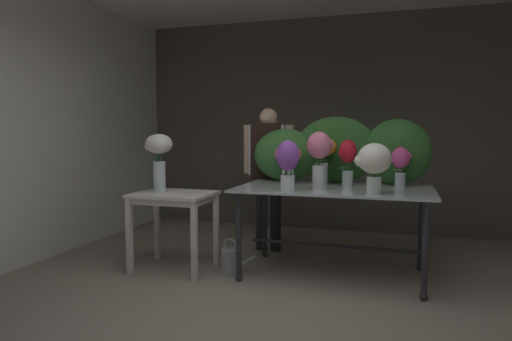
% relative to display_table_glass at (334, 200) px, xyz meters
% --- Properties ---
extents(ground_plane, '(7.86, 7.86, 0.00)m').
position_rel_display_table_glass_xyz_m(ground_plane, '(-0.34, 0.27, -0.72)').
color(ground_plane, gray).
extents(wall_back, '(5.43, 0.12, 2.89)m').
position_rel_display_table_glass_xyz_m(wall_back, '(-0.34, 2.06, 0.73)').
color(wall_back, '#5B564C').
rests_on(wall_back, ground).
extents(wall_left, '(0.12, 3.69, 2.89)m').
position_rel_display_table_glass_xyz_m(wall_left, '(-3.06, 0.27, 0.73)').
color(wall_left, silver).
rests_on(wall_left, ground).
extents(display_table_glass, '(1.79, 1.03, 0.84)m').
position_rel_display_table_glass_xyz_m(display_table_glass, '(0.00, 0.00, 0.00)').
color(display_table_glass, silver).
rests_on(display_table_glass, ground).
extents(side_table_white, '(0.76, 0.60, 0.77)m').
position_rel_display_table_glass_xyz_m(side_table_white, '(-1.52, -0.29, -0.06)').
color(side_table_white, silver).
rests_on(side_table_white, ground).
extents(florist, '(0.59, 0.24, 1.63)m').
position_rel_display_table_glass_xyz_m(florist, '(-0.84, 0.69, 0.29)').
color(florist, '#232328').
rests_on(florist, ground).
extents(foliage_backdrop, '(1.78, 0.30, 0.67)m').
position_rel_display_table_glass_xyz_m(foliage_backdrop, '(-0.01, 0.40, 0.43)').
color(foliage_backdrop, '#387033').
rests_on(foliage_backdrop, display_table_glass).
extents(vase_coral_lilies, '(0.28, 0.28, 0.39)m').
position_rel_display_table_glass_xyz_m(vase_coral_lilies, '(-0.49, 0.19, 0.38)').
color(vase_coral_lilies, silver).
rests_on(vase_coral_lilies, display_table_glass).
extents(vase_crimson_peonies, '(0.18, 0.17, 0.44)m').
position_rel_display_table_glass_xyz_m(vase_crimson_peonies, '(0.11, 0.13, 0.38)').
color(vase_crimson_peonies, silver).
rests_on(vase_crimson_peonies, display_table_glass).
extents(vase_sunset_stock, '(0.29, 0.29, 0.47)m').
position_rel_display_table_glass_xyz_m(vase_sunset_stock, '(-0.15, 0.18, 0.43)').
color(vase_sunset_stock, silver).
rests_on(vase_sunset_stock, display_table_glass).
extents(vase_rosy_hydrangea, '(0.23, 0.22, 0.52)m').
position_rel_display_table_glass_xyz_m(vase_rosy_hydrangea, '(-0.11, -0.18, 0.44)').
color(vase_rosy_hydrangea, silver).
rests_on(vase_rosy_hydrangea, display_table_glass).
extents(vase_violet_ranunculus, '(0.20, 0.20, 0.45)m').
position_rel_display_table_glass_xyz_m(vase_violet_ranunculus, '(-0.36, -0.35, 0.38)').
color(vase_violet_ranunculus, silver).
rests_on(vase_violet_ranunculus, display_table_glass).
extents(vase_ivory_freesia, '(0.30, 0.28, 0.43)m').
position_rel_display_table_glass_xyz_m(vase_ivory_freesia, '(0.37, -0.32, 0.39)').
color(vase_ivory_freesia, silver).
rests_on(vase_ivory_freesia, display_table_glass).
extents(vase_fuchsia_dahlias, '(0.18, 0.17, 0.38)m').
position_rel_display_table_glass_xyz_m(vase_fuchsia_dahlias, '(0.59, 0.19, 0.35)').
color(vase_fuchsia_dahlias, silver).
rests_on(vase_fuchsia_dahlias, display_table_glass).
extents(vase_white_roses_tall, '(0.29, 0.26, 0.57)m').
position_rel_display_table_glass_xyz_m(vase_white_roses_tall, '(-1.67, -0.29, 0.42)').
color(vase_white_roses_tall, silver).
rests_on(vase_white_roses_tall, side_table_white).
extents(watering_can, '(0.35, 0.18, 0.34)m').
position_rel_display_table_glass_xyz_m(watering_can, '(-0.94, -0.24, -0.59)').
color(watering_can, '#999EA3').
rests_on(watering_can, ground).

